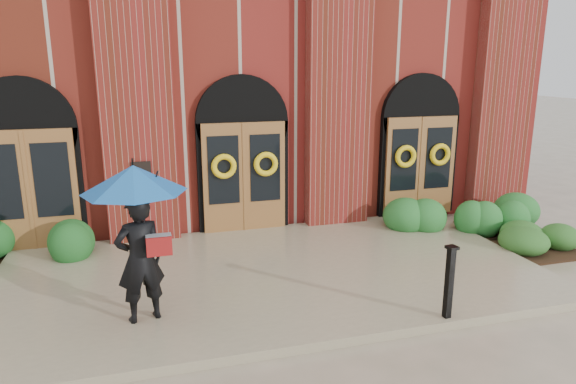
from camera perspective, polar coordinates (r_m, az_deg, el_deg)
name	(u,v)px	position (r m, az deg, el deg)	size (l,w,h in m)	color
ground	(275,281)	(9.68, -1.50, -9.86)	(90.00, 90.00, 0.00)	gray
landing	(273,274)	(9.78, -1.72, -9.11)	(10.00, 5.30, 0.15)	gray
church_building	(207,76)	(17.49, -9.03, 12.59)	(16.20, 12.53, 7.00)	maroon
man_with_umbrella	(137,214)	(7.73, -16.46, -2.35)	(1.83, 1.83, 2.39)	black
metal_post	(449,280)	(8.21, 17.49, -9.36)	(0.17, 0.17, 1.16)	black
hedge_wall_right	(471,216)	(12.93, 19.68, -2.54)	(3.14, 1.26, 0.81)	#215D24
hedge_front_right	(537,238)	(12.31, 25.91, -4.66)	(1.52, 1.30, 0.54)	#26541E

